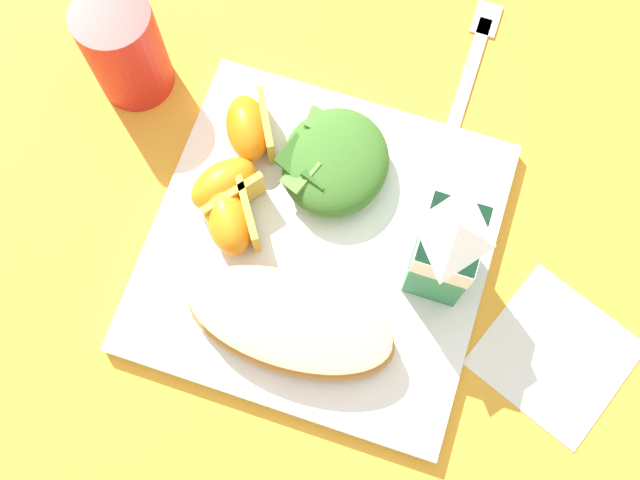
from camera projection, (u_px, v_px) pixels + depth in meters
ground at (320, 249)px, 0.64m from camera, size 3.00×3.00×0.00m
white_plate at (320, 246)px, 0.64m from camera, size 0.28×0.28×0.02m
cheesy_pizza_bread at (290, 322)px, 0.59m from camera, size 0.08×0.17×0.04m
green_salad_pile at (335, 162)px, 0.63m from camera, size 0.10×0.09×0.04m
milk_carton at (447, 246)px, 0.56m from camera, size 0.06×0.04×0.11m
orange_wedge_front at (250, 128)px, 0.64m from camera, size 0.07×0.06×0.04m
orange_wedge_middle at (225, 186)px, 0.62m from camera, size 0.07×0.07×0.04m
orange_wedge_rear at (231, 220)px, 0.61m from camera, size 0.07×0.06×0.04m
paper_napkin at (556, 354)px, 0.61m from camera, size 0.14×0.14×0.00m
metal_fork at (470, 71)px, 0.69m from camera, size 0.19×0.02×0.01m
drinking_red_cup at (125, 49)px, 0.64m from camera, size 0.07×0.07×0.10m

